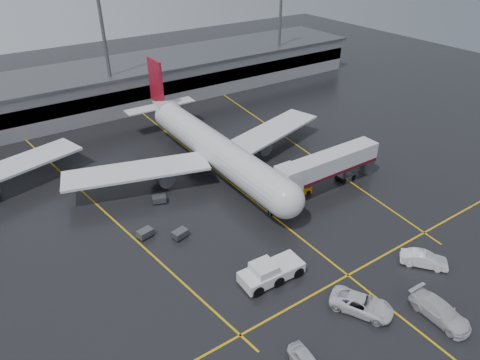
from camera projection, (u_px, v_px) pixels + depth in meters
ground at (243, 193)px, 67.07m from camera, size 220.00×220.00×0.00m
apron_line_centre at (243, 193)px, 67.07m from camera, size 0.25×90.00×0.02m
apron_line_stop at (348, 275)px, 51.44m from camera, size 60.00×0.25×0.02m
apron_line_left at (95, 203)px, 64.55m from camera, size 9.99×69.35×0.02m
apron_line_right at (291, 141)px, 82.83m from camera, size 7.57×69.64×0.02m
terminal at (125, 84)px, 98.89m from camera, size 122.00×19.00×8.60m
light_mast_mid at (105, 47)px, 87.05m from camera, size 3.00×1.20×25.45m
light_mast_right at (280, 22)px, 108.69m from camera, size 3.00×1.20×25.45m
main_airliner at (211, 146)px, 71.80m from camera, size 48.80×45.60×14.10m
jet_bridge at (329, 165)px, 66.50m from camera, size 19.90×3.40×6.05m
pushback_tractor at (270, 272)px, 50.33m from camera, size 7.85×3.58×2.77m
belt_loader at (300, 190)px, 66.73m from camera, size 3.76×2.25×2.24m
service_van_a at (362, 304)px, 46.35m from camera, size 5.94×7.36×1.86m
service_van_b at (440, 311)px, 45.45m from camera, size 2.95×6.79×1.95m
service_van_c at (424, 259)px, 52.54m from camera, size 4.98×5.47×1.81m
baggage_cart_a at (180, 234)px, 57.31m from camera, size 2.25×1.73×1.12m
baggage_cart_b at (145, 233)px, 57.42m from camera, size 2.23×1.69×1.12m
baggage_cart_c at (159, 199)px, 64.42m from camera, size 2.33×1.91×1.12m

